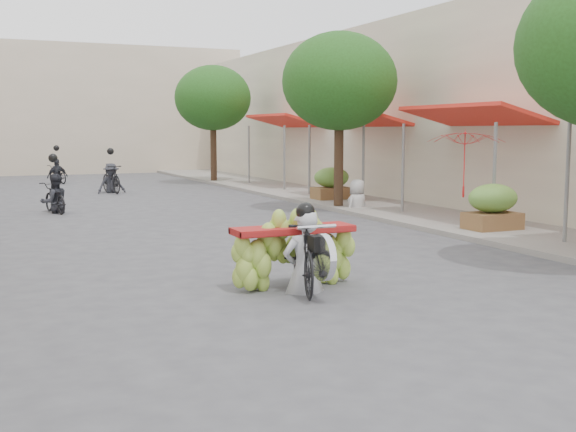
# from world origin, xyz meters

# --- Properties ---
(ground) EXTENTS (120.00, 120.00, 0.00)m
(ground) POSITION_xyz_m (0.00, 0.00, 0.00)
(ground) COLOR #4C4C51
(ground) RESTS_ON ground
(sidewalk_right) EXTENTS (4.00, 60.00, 0.12)m
(sidewalk_right) POSITION_xyz_m (7.00, 15.00, 0.06)
(sidewalk_right) COLOR gray
(sidewalk_right) RESTS_ON ground
(shophouse_row_right) EXTENTS (9.77, 40.00, 6.00)m
(shophouse_row_right) POSITION_xyz_m (11.99, 14.00, 3.00)
(shophouse_row_right) COLOR beige
(shophouse_row_right) RESTS_ON ground
(far_building) EXTENTS (20.00, 6.00, 7.00)m
(far_building) POSITION_xyz_m (0.00, 38.00, 3.50)
(far_building) COLOR beige
(far_building) RESTS_ON ground
(street_tree_mid) EXTENTS (3.40, 3.40, 5.25)m
(street_tree_mid) POSITION_xyz_m (5.40, 14.00, 3.78)
(street_tree_mid) COLOR #3A2719
(street_tree_mid) RESTS_ON ground
(street_tree_far) EXTENTS (3.40, 3.40, 5.25)m
(street_tree_far) POSITION_xyz_m (5.40, 26.00, 3.78)
(street_tree_far) COLOR #3A2719
(street_tree_far) RESTS_ON ground
(produce_crate_mid) EXTENTS (1.20, 0.88, 1.16)m
(produce_crate_mid) POSITION_xyz_m (6.20, 8.00, 0.71)
(produce_crate_mid) COLOR brown
(produce_crate_mid) RESTS_ON ground
(produce_crate_far) EXTENTS (1.20, 0.88, 1.16)m
(produce_crate_far) POSITION_xyz_m (6.20, 16.00, 0.71)
(produce_crate_far) COLOR brown
(produce_crate_far) RESTS_ON ground
(banana_motorbike) EXTENTS (2.20, 1.97, 2.26)m
(banana_motorbike) POSITION_xyz_m (-0.25, 4.51, 0.74)
(banana_motorbike) COLOR black
(banana_motorbike) RESTS_ON ground
(market_umbrella) EXTENTS (2.10, 2.10, 1.60)m
(market_umbrella) POSITION_xyz_m (5.89, 8.64, 2.40)
(market_umbrella) COLOR red
(market_umbrella) RESTS_ON ground
(pedestrian) EXTENTS (0.92, 0.71, 1.63)m
(pedestrian) POSITION_xyz_m (5.75, 13.47, 0.94)
(pedestrian) COLOR silver
(pedestrian) RESTS_ON ground
(bg_motorbike_a) EXTENTS (0.88, 1.62, 1.95)m
(bg_motorbike_a) POSITION_xyz_m (-2.48, 16.52, 0.76)
(bg_motorbike_a) COLOR black
(bg_motorbike_a) RESTS_ON ground
(bg_motorbike_b) EXTENTS (1.13, 1.95, 1.95)m
(bg_motorbike_b) POSITION_xyz_m (0.22, 22.57, 0.82)
(bg_motorbike_b) COLOR black
(bg_motorbike_b) RESTS_ON ground
(bg_motorbike_c) EXTENTS (1.10, 1.55, 1.95)m
(bg_motorbike_c) POSITION_xyz_m (-1.09, 28.53, 0.83)
(bg_motorbike_c) COLOR black
(bg_motorbike_c) RESTS_ON ground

